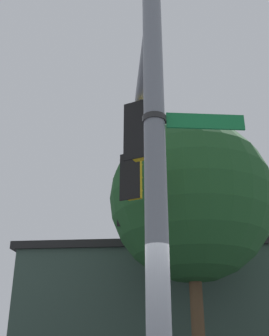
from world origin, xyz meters
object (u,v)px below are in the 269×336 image
object	(u,v)px
traffic_light_mid_inner	(133,178)
bird_flying	(155,111)
street_name_sign	(178,121)
traffic_light_mid_outer	(128,207)
traffic_light_nearest_pole	(141,133)

from	to	relation	value
traffic_light_mid_inner	bird_flying	size ratio (longest dim) A/B	3.50
bird_flying	street_name_sign	bearing A→B (deg)	-63.52
traffic_light_mid_outer	bird_flying	xyz separation A→B (m)	(1.41, -1.06, 2.37)
traffic_light_mid_inner	street_name_sign	world-z (taller)	traffic_light_mid_inner
traffic_light_nearest_pole	traffic_light_mid_inner	size ratio (longest dim) A/B	1.00
traffic_light_nearest_pole	street_name_sign	xyz separation A→B (m)	(1.42, -1.80, -1.02)
traffic_light_mid_inner	traffic_light_mid_outer	xyz separation A→B (m)	(-1.19, 2.02, 0.00)
traffic_light_mid_inner	bird_flying	world-z (taller)	bird_flying
traffic_light_mid_outer	bird_flying	size ratio (longest dim) A/B	3.50
traffic_light_mid_outer	bird_flying	world-z (taller)	bird_flying
traffic_light_nearest_pole	traffic_light_mid_outer	xyz separation A→B (m)	(-2.38, 4.04, 0.00)
traffic_light_nearest_pole	traffic_light_mid_inner	xyz separation A→B (m)	(-1.19, 2.02, 0.00)
traffic_light_mid_outer	bird_flying	distance (m)	2.95
traffic_light_mid_outer	street_name_sign	bearing A→B (deg)	-57.00
traffic_light_mid_inner	traffic_light_mid_outer	bearing A→B (deg)	120.44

